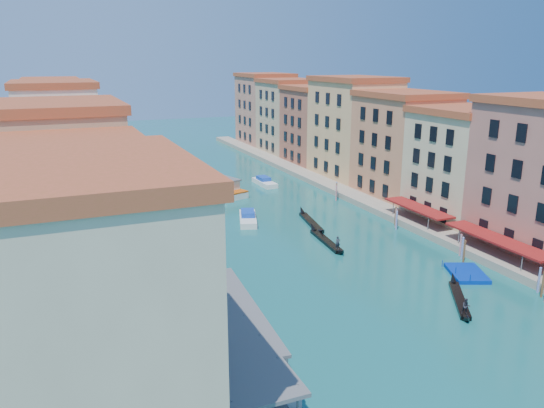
{
  "coord_description": "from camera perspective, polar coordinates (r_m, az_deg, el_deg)",
  "views": [
    {
      "loc": [
        -27.03,
        -22.47,
        24.36
      ],
      "look_at": [
        -1.14,
        39.48,
        5.92
      ],
      "focal_mm": 35.0,
      "sensor_mm": 36.0,
      "label": 1
    }
  ],
  "objects": [
    {
      "name": "left_bank_palazzos",
      "position": [
        88.38,
        -21.76,
        4.72
      ],
      "size": [
        12.8,
        128.4,
        21.0
      ],
      "color": "#C1AE8A",
      "rests_on": "ground"
    },
    {
      "name": "vaporetto_near",
      "position": [
        48.42,
        -4.42,
        -12.93
      ],
      "size": [
        6.4,
        21.98,
        3.23
      ],
      "rotation": [
        0.0,
        0.0,
        -0.07
      ],
      "color": "silver",
      "rests_on": "ground"
    },
    {
      "name": "right_bank_palazzos",
      "position": [
        105.44,
        10.41,
        7.14
      ],
      "size": [
        12.8,
        128.4,
        21.0
      ],
      "color": "#9E5239",
      "rests_on": "ground"
    },
    {
      "name": "motorboat_far",
      "position": [
        105.98,
        -0.83,
        2.41
      ],
      "size": [
        2.64,
        7.79,
        1.6
      ],
      "rotation": [
        0.0,
        0.0,
        0.03
      ],
      "color": "white",
      "rests_on": "ground"
    },
    {
      "name": "gondola_far",
      "position": [
        81.34,
        4.18,
        -1.85
      ],
      "size": [
        3.16,
        12.54,
        1.78
      ],
      "rotation": [
        0.0,
        0.0,
        -0.18
      ],
      "color": "black",
      "rests_on": "ground"
    },
    {
      "name": "mooring_poles_left",
      "position": [
        42.34,
        -7.72,
        -17.8
      ],
      "size": [
        0.24,
        8.24,
        3.2
      ],
      "color": "brown",
      "rests_on": "ground"
    },
    {
      "name": "vaporetto_far",
      "position": [
        102.68,
        -7.29,
        2.32
      ],
      "size": [
        11.26,
        21.69,
        3.16
      ],
      "rotation": [
        0.0,
        0.0,
        0.32
      ],
      "color": "silver",
      "rests_on": "ground"
    },
    {
      "name": "gondola_fore",
      "position": [
        73.1,
        5.84,
        -3.85
      ],
      "size": [
        2.15,
        12.19,
        2.43
      ],
      "rotation": [
        0.0,
        0.0,
        -0.1
      ],
      "color": "black",
      "rests_on": "ground"
    },
    {
      "name": "gondola_right",
      "position": [
        58.86,
        19.55,
        -9.58
      ],
      "size": [
        6.85,
        9.87,
        2.24
      ],
      "rotation": [
        0.0,
        0.0,
        -0.58
      ],
      "color": "black",
      "rests_on": "ground"
    },
    {
      "name": "restaurant_awnings",
      "position": [
        70.34,
        23.4,
        -3.65
      ],
      "size": [
        3.2,
        44.55,
        3.12
      ],
      "color": "maroon",
      "rests_on": "ground"
    },
    {
      "name": "quay",
      "position": [
        103.08,
        6.42,
        1.87
      ],
      "size": [
        4.0,
        140.0,
        1.0
      ],
      "primitive_type": "cube",
      "color": "gray",
      "rests_on": "ground"
    },
    {
      "name": "blue_dock",
      "position": [
        66.25,
        20.21,
        -7.0
      ],
      "size": [
        5.6,
        6.58,
        0.46
      ],
      "rotation": [
        0.0,
        0.0,
        -0.4
      ],
      "color": "#02299C",
      "rests_on": "ground"
    },
    {
      "name": "motorboat_mid",
      "position": [
        82.02,
        -2.61,
        -1.47
      ],
      "size": [
        4.82,
        8.26,
        1.63
      ],
      "rotation": [
        0.0,
        0.0,
        -0.32
      ],
      "color": "white",
      "rests_on": "ground"
    },
    {
      "name": "vaporetto_stop",
      "position": [
        42.84,
        -4.36,
        -17.04
      ],
      "size": [
        5.4,
        16.4,
        3.65
      ],
      "color": "#5E5E60",
      "rests_on": "ground"
    },
    {
      "name": "mooring_poles_right",
      "position": [
        72.72,
        18.31,
        -3.94
      ],
      "size": [
        1.44,
        54.24,
        3.2
      ],
      "color": "brown",
      "rests_on": "ground"
    }
  ]
}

